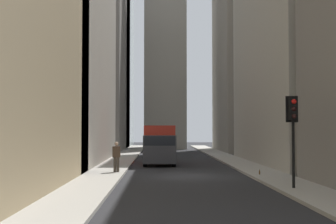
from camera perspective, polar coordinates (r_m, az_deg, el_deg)
name	(u,v)px	position (r m, az deg, el deg)	size (l,w,h in m)	color
ground_plane	(185,176)	(25.56, 2.16, -7.91)	(135.00, 135.00, 0.00)	#262628
sidewalk_right	(103,175)	(25.69, -8.00, -7.71)	(90.00, 2.20, 0.14)	#A8A399
sidewalk_left	(267,175)	(26.20, 12.12, -7.57)	(90.00, 2.20, 0.14)	#A8A399
building_left_far	(261,29)	(56.27, 11.40, 10.08)	(13.26, 10.50, 28.91)	gray
building_left_midfar	(320,14)	(37.06, 18.24, 11.48)	(18.36, 10.50, 22.46)	#B7B2A5
building_right_far	(85,52)	(58.90, -10.17, 7.36)	(17.92, 10.00, 24.56)	gray
church_spire	(165,4)	(63.86, -0.36, 13.18)	(6.04, 6.04, 37.20)	#B7B2A5
delivery_truck	(160,144)	(34.12, -1.06, -4.02)	(6.46, 2.25, 2.84)	red
sedan_black	(159,149)	(44.73, -1.09, -4.60)	(4.30, 1.78, 1.42)	black
traffic_light_foreground	(293,120)	(19.81, 15.20, -0.98)	(0.43, 0.52, 3.82)	black
pedestrian	(116,156)	(26.49, -6.40, -5.37)	(0.26, 0.44, 1.71)	#473D33
discarded_bottle	(260,172)	(25.40, 11.26, -7.34)	(0.07, 0.07, 0.27)	brown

